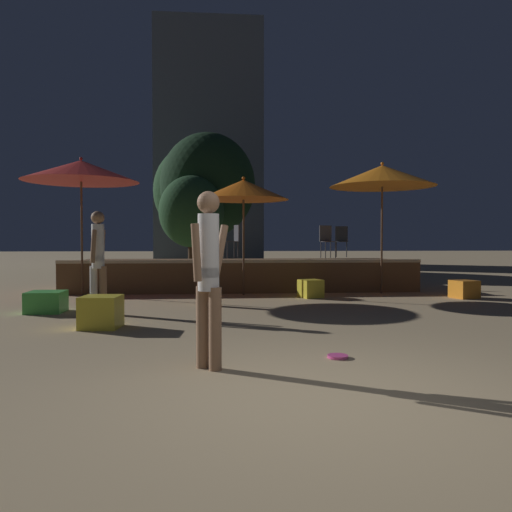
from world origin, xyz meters
TOP-DOWN VIEW (x-y plane):
  - ground_plane at (0.00, 0.00)m, footprint 120.00×120.00m
  - wooden_deck at (-0.20, 9.92)m, footprint 9.08×3.19m
  - patio_umbrella_0 at (-4.08, 8.21)m, footprint 2.71×2.71m
  - patio_umbrella_1 at (-0.21, 8.04)m, footprint 2.19×2.19m
  - patio_umbrella_2 at (3.25, 8.14)m, footprint 2.62×2.62m
  - cube_seat_0 at (-4.00, 5.39)m, footprint 0.64×0.64m
  - cube_seat_1 at (-2.62, 3.63)m, footprint 0.60×0.60m
  - cube_seat_2 at (1.30, 7.35)m, footprint 0.59×0.59m
  - cube_seat_3 at (4.80, 6.96)m, footprint 0.60×0.60m
  - person_0 at (-0.98, 1.08)m, footprint 0.41×0.45m
  - person_1 at (-1.16, 6.16)m, footprint 0.44×0.32m
  - person_2 at (-3.00, 5.15)m, footprint 0.31×0.53m
  - bistro_chair_0 at (2.19, 9.60)m, footprint 0.42×0.42m
  - bistro_chair_1 at (2.79, 10.31)m, footprint 0.42×0.42m
  - bistro_chair_2 at (-0.39, 9.53)m, footprint 0.43×0.43m
  - frisbee_disc at (0.46, 1.44)m, footprint 0.23×0.23m
  - background_tree_0 at (-1.19, 17.06)m, footprint 3.97×3.97m
  - background_tree_1 at (-1.82, 19.63)m, footprint 3.89×3.89m
  - background_tree_2 at (-1.79, 15.19)m, footprint 2.49×2.49m
  - distant_building at (-1.23, 26.29)m, footprint 6.27×3.71m

SIDE VIEW (x-z plane):
  - ground_plane at x=0.00m, z-range 0.00..0.00m
  - frisbee_disc at x=0.46m, z-range 0.00..0.03m
  - cube_seat_0 at x=-4.00m, z-range 0.00..0.39m
  - cube_seat_3 at x=4.80m, z-range 0.00..0.41m
  - cube_seat_2 at x=1.30m, z-range 0.00..0.41m
  - cube_seat_1 at x=-2.62m, z-range 0.00..0.48m
  - wooden_deck at x=-0.20m, z-range -0.04..0.81m
  - person_1 at x=-1.16m, z-range 0.05..1.69m
  - person_0 at x=-0.98m, z-range 0.10..1.92m
  - person_2 at x=-3.00m, z-range 0.11..1.96m
  - bistro_chair_0 at x=2.19m, z-range 0.94..1.84m
  - bistro_chair_1 at x=2.79m, z-range 0.94..1.84m
  - bistro_chair_2 at x=-0.39m, z-range 0.94..1.84m
  - background_tree_2 at x=-1.79m, z-range 0.52..4.33m
  - patio_umbrella_1 at x=-0.21m, z-range 1.11..3.98m
  - patio_umbrella_2 at x=3.25m, z-range 1.29..4.57m
  - patio_umbrella_0 at x=-4.08m, z-range 1.32..4.63m
  - background_tree_0 at x=-1.19m, z-range 0.73..6.57m
  - background_tree_1 at x=-1.82m, z-range 0.76..6.56m
  - distant_building at x=-1.23m, z-range 0.00..14.11m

